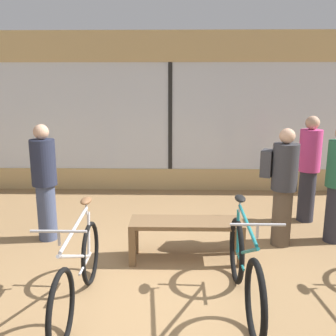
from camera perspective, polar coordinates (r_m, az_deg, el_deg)
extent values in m
plane|color=#99754C|center=(4.15, -0.58, -18.91)|extent=(24.00, 24.00, 0.00)
cube|color=tan|center=(7.88, 0.33, -1.67)|extent=(12.00, 0.08, 0.45)
cube|color=silver|center=(7.66, 0.34, 7.79)|extent=(12.00, 0.04, 2.15)
cube|color=tan|center=(7.67, 0.36, 18.08)|extent=(12.00, 0.08, 0.60)
cube|color=black|center=(7.64, 0.34, 7.77)|extent=(0.08, 0.02, 2.15)
torus|color=black|center=(4.33, -11.73, -12.55)|extent=(0.05, 0.69, 0.69)
torus|color=black|center=(3.42, -15.93, -20.10)|extent=(0.05, 0.69, 0.69)
cylinder|color=#BCBCC1|center=(3.73, -13.89, -12.93)|extent=(0.03, 1.01, 0.51)
cylinder|color=#BCBCC1|center=(4.20, -12.00, -9.81)|extent=(0.03, 0.11, 0.49)
cylinder|color=#BCBCC1|center=(3.64, -14.00, -8.82)|extent=(0.03, 0.94, 0.10)
cylinder|color=#BCBCC1|center=(4.12, -12.50, -13.98)|extent=(0.03, 0.49, 0.03)
cylinder|color=#B2B2B7|center=(4.06, -12.33, -5.97)|extent=(0.02, 0.02, 0.14)
ellipsoid|color=brown|center=(4.03, -12.38, -4.90)|extent=(0.11, 0.22, 0.06)
cylinder|color=#B2B2B7|center=(3.19, -16.28, -10.25)|extent=(0.02, 0.02, 0.12)
cylinder|color=#ADADB2|center=(3.17, -16.35, -9.25)|extent=(0.46, 0.02, 0.02)
torus|color=black|center=(4.33, 10.41, -12.25)|extent=(0.06, 0.73, 0.73)
torus|color=black|center=(3.46, 13.14, -19.16)|extent=(0.06, 0.73, 0.73)
cylinder|color=#1E7A7F|center=(3.75, 11.87, -12.36)|extent=(0.03, 0.93, 0.51)
cylinder|color=#1E7A7F|center=(4.20, 10.63, -9.50)|extent=(0.03, 0.11, 0.49)
cylinder|color=#1E7A7F|center=(3.67, 11.98, -8.27)|extent=(0.03, 0.86, 0.10)
cylinder|color=#1E7A7F|center=(4.13, 10.91, -13.55)|extent=(0.03, 0.45, 0.03)
cylinder|color=#B2B2B7|center=(4.06, 10.89, -5.65)|extent=(0.02, 0.02, 0.14)
ellipsoid|color=black|center=(4.03, 10.94, -4.57)|extent=(0.11, 0.22, 0.06)
cylinder|color=#B2B2B7|center=(3.24, 13.46, -9.38)|extent=(0.02, 0.02, 0.12)
cylinder|color=#ADADB2|center=(3.22, 13.52, -8.39)|extent=(0.46, 0.02, 0.02)
cube|color=brown|center=(4.70, 2.81, -8.32)|extent=(1.40, 0.44, 0.05)
cube|color=brown|center=(4.66, -5.49, -12.00)|extent=(0.08, 0.08, 0.47)
cube|color=brown|center=(4.70, 11.09, -11.97)|extent=(0.08, 0.08, 0.47)
cube|color=brown|center=(4.99, -5.01, -10.28)|extent=(0.08, 0.08, 0.47)
cube|color=brown|center=(5.02, 10.39, -10.27)|extent=(0.08, 0.08, 0.47)
cylinder|color=#2D2D38|center=(5.75, 24.09, -6.44)|extent=(0.26, 0.26, 0.80)
cylinder|color=#424C6B|center=(5.60, -17.97, -6.43)|extent=(0.34, 0.34, 0.80)
cylinder|color=#23283D|center=(5.42, -18.48, 0.80)|extent=(0.45, 0.45, 0.64)
sphere|color=tan|center=(5.35, -18.80, 5.23)|extent=(0.21, 0.21, 0.21)
cylinder|color=brown|center=(5.38, 16.93, -7.21)|extent=(0.34, 0.34, 0.79)
cylinder|color=#333338|center=(5.19, 17.42, 0.15)|extent=(0.45, 0.45, 0.62)
sphere|color=tan|center=(5.12, 17.73, 4.67)|extent=(0.20, 0.20, 0.20)
cube|color=#38383D|center=(5.22, 14.84, 0.72)|extent=(0.23, 0.28, 0.36)
cylinder|color=#2D2D38|center=(6.44, 20.34, -4.02)|extent=(0.34, 0.34, 0.83)
cylinder|color=#D13D84|center=(6.27, 20.86, 2.50)|extent=(0.44, 0.44, 0.66)
sphere|color=tan|center=(6.22, 21.17, 6.45)|extent=(0.21, 0.21, 0.21)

